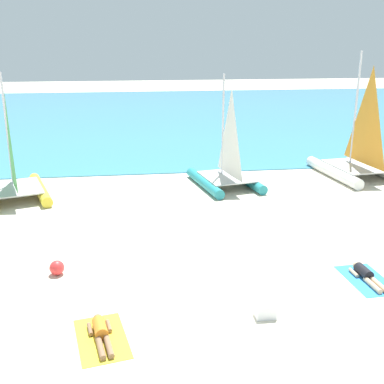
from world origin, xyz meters
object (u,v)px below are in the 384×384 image
at_px(sailboat_white, 357,159).
at_px(cooler_box, 265,310).
at_px(sailboat_teal, 226,170).
at_px(beach_ball, 57,268).
at_px(sunbather_left, 101,332).
at_px(towel_left, 102,338).
at_px(towel_right, 367,280).
at_px(sunbather_right, 366,275).
at_px(sailboat_yellow, 14,181).

relative_size(sailboat_white, cooler_box, 12.04).
height_order(sailboat_teal, beach_ball, sailboat_teal).
bearing_deg(beach_ball, cooler_box, -28.79).
xyz_separation_m(sailboat_white, cooler_box, (-7.98, -11.81, -0.72)).
bearing_deg(cooler_box, sunbather_left, -175.19).
height_order(towel_left, towel_right, same).
distance_m(sunbather_right, cooler_box, 3.73).
distance_m(sunbather_left, towel_right, 7.60).
height_order(sunbather_left, beach_ball, beach_ball).
bearing_deg(sunbather_right, sailboat_teal, 99.69).
height_order(sailboat_white, towel_left, sailboat_white).
xyz_separation_m(sailboat_teal, beach_ball, (-6.61, -8.03, -0.54)).
bearing_deg(sailboat_yellow, towel_left, -86.07).
distance_m(sailboat_white, sunbather_left, 17.06).
height_order(sailboat_white, sunbather_right, sailboat_white).
relative_size(sailboat_yellow, sunbather_right, 3.37).
xyz_separation_m(sunbather_left, beach_ball, (-1.42, 3.30, 0.08)).
distance_m(sailboat_yellow, sunbather_left, 11.52).
height_order(sailboat_teal, cooler_box, sailboat_teal).
height_order(sailboat_yellow, towel_left, sailboat_yellow).
bearing_deg(beach_ball, sunbather_left, -66.73).
bearing_deg(sunbather_right, sailboat_white, 62.59).
bearing_deg(sailboat_teal, sailboat_yellow, 172.53).
height_order(sailboat_teal, towel_left, sailboat_teal).
distance_m(sailboat_white, sunbather_right, 11.27).
relative_size(sailboat_yellow, towel_left, 2.77).
bearing_deg(sailboat_yellow, cooler_box, -69.13).
xyz_separation_m(sailboat_yellow, towel_right, (11.52, -8.92, -0.78)).
height_order(towel_left, sunbather_right, sunbather_right).
height_order(sailboat_yellow, beach_ball, sailboat_yellow).
bearing_deg(towel_right, sailboat_white, 66.08).
bearing_deg(beach_ball, sailboat_teal, 50.55).
height_order(sailboat_teal, sailboat_white, sailboat_white).
relative_size(sailboat_yellow, towel_right, 2.77).
distance_m(sailboat_yellow, towel_left, 11.59).
distance_m(sunbather_left, cooler_box, 3.99).
bearing_deg(cooler_box, towel_left, -174.24).
xyz_separation_m(sailboat_white, towel_left, (-11.95, -12.21, -0.89)).
xyz_separation_m(sailboat_white, sunbather_left, (-11.96, -12.14, -0.77)).
distance_m(sailboat_teal, sailboat_yellow, 9.35).
distance_m(towel_left, beach_ball, 3.66).
bearing_deg(sailboat_teal, cooler_box, -107.43).
bearing_deg(towel_right, sunbather_left, -166.19).
bearing_deg(cooler_box, beach_ball, 151.21).
xyz_separation_m(sailboat_white, sunbather_right, (-4.59, -10.26, -0.77)).
bearing_deg(beach_ball, sunbather_right, -9.18).
relative_size(sailboat_teal, towel_left, 2.68).
bearing_deg(towel_right, cooler_box, -156.50).
xyz_separation_m(towel_right, sunbather_right, (-0.00, 0.07, 0.13)).
distance_m(sunbather_right, beach_ball, 8.91).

